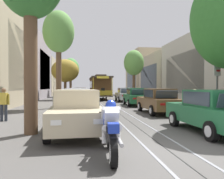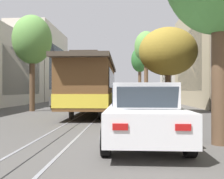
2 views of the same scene
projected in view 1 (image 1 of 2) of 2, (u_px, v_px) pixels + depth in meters
ground_plane at (103, 102)px, 24.88m from camera, size 160.00×160.00×0.00m
trolley_track_rails at (101, 100)px, 27.70m from camera, size 1.14×56.45×0.01m
building_facade_left at (17, 68)px, 26.76m from camera, size 5.69×48.15×9.13m
building_facade_right at (184, 67)px, 28.32m from camera, size 5.89×48.15×10.29m
parked_car_beige_near_left at (76, 111)px, 8.05m from camera, size 2.13×4.42×1.58m
parked_car_silver_second_left at (77, 101)px, 14.11m from camera, size 2.10×4.40×1.58m
parked_car_white_mid_left at (78, 97)px, 19.93m from camera, size 2.07×4.39×1.58m
parked_car_black_fourth_left at (80, 94)px, 26.42m from camera, size 2.02×4.37×1.58m
parked_car_brown_fifth_left at (81, 93)px, 32.23m from camera, size 2.04×4.38×1.58m
parked_car_white_sixth_left at (82, 92)px, 38.06m from camera, size 2.00×4.36×1.58m
parked_car_green_near_right at (212, 111)px, 8.21m from camera, size 2.07×4.39×1.58m
parked_car_brown_second_right at (159, 101)px, 14.07m from camera, size 2.02×4.37×1.58m
parked_car_green_mid_right at (136, 97)px, 19.94m from camera, size 2.13×4.42×1.58m
parked_car_silver_fourth_right at (125, 95)px, 25.69m from camera, size 2.06×4.38×1.58m
street_tree_kerb_left_second at (59, 34)px, 17.71m from camera, size 2.49×2.73×7.78m
street_tree_kerb_left_mid at (65, 71)px, 28.94m from camera, size 3.58×2.94×5.30m
street_tree_kerb_left_fourth at (71, 69)px, 37.78m from camera, size 2.92×3.15×6.59m
street_tree_kerb_right_second at (134, 63)px, 29.03m from camera, size 2.65×2.48×6.52m
cable_car_trolley at (100, 87)px, 30.81m from camera, size 2.65×9.15×3.28m
motorcycle_with_rider at (111, 130)px, 5.31m from camera, size 0.56×1.99×1.37m
pedestrian_on_left_pavement at (195, 99)px, 14.41m from camera, size 0.55×0.35×1.56m
pedestrian_on_right_pavement at (4, 102)px, 10.87m from camera, size 0.55×0.31×1.63m
street_sign_post at (217, 86)px, 10.38m from camera, size 0.36×0.09×2.75m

